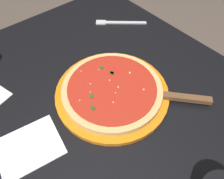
{
  "coord_description": "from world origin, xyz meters",
  "views": [
    {
      "loc": [
        -0.26,
        0.2,
        1.25
      ],
      "look_at": [
        0.02,
        -0.03,
        0.8
      ],
      "focal_mm": 34.82,
      "sensor_mm": 36.0,
      "label": 1
    }
  ],
  "objects_px": {
    "serving_plate": "(112,93)",
    "napkin_folded_right": "(29,147)",
    "pizza_server": "(170,97)",
    "pizza": "(112,89)",
    "fork": "(118,23)"
  },
  "relations": [
    {
      "from": "serving_plate",
      "to": "napkin_folded_right",
      "type": "height_order",
      "value": "serving_plate"
    },
    {
      "from": "serving_plate",
      "to": "pizza_server",
      "type": "xyz_separation_m",
      "value": [
        -0.12,
        -0.1,
        0.01
      ]
    },
    {
      "from": "serving_plate",
      "to": "pizza",
      "type": "distance_m",
      "value": 0.02
    },
    {
      "from": "pizza_server",
      "to": "fork",
      "type": "bearing_deg",
      "value": -19.74
    },
    {
      "from": "fork",
      "to": "pizza_server",
      "type": "bearing_deg",
      "value": 160.26
    },
    {
      "from": "serving_plate",
      "to": "pizza_server",
      "type": "relative_size",
      "value": 1.58
    },
    {
      "from": "pizza",
      "to": "pizza_server",
      "type": "height_order",
      "value": "pizza"
    },
    {
      "from": "pizza_server",
      "to": "fork",
      "type": "height_order",
      "value": "pizza_server"
    },
    {
      "from": "pizza_server",
      "to": "napkin_folded_right",
      "type": "relative_size",
      "value": 1.36
    },
    {
      "from": "pizza",
      "to": "napkin_folded_right",
      "type": "height_order",
      "value": "pizza"
    },
    {
      "from": "serving_plate",
      "to": "pizza_server",
      "type": "bearing_deg",
      "value": -138.4
    },
    {
      "from": "serving_plate",
      "to": "napkin_folded_right",
      "type": "bearing_deg",
      "value": 88.96
    },
    {
      "from": "pizza",
      "to": "napkin_folded_right",
      "type": "bearing_deg",
      "value": 88.96
    },
    {
      "from": "napkin_folded_right",
      "to": "pizza_server",
      "type": "bearing_deg",
      "value": -108.99
    },
    {
      "from": "serving_plate",
      "to": "pizza_server",
      "type": "height_order",
      "value": "pizza_server"
    }
  ]
}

